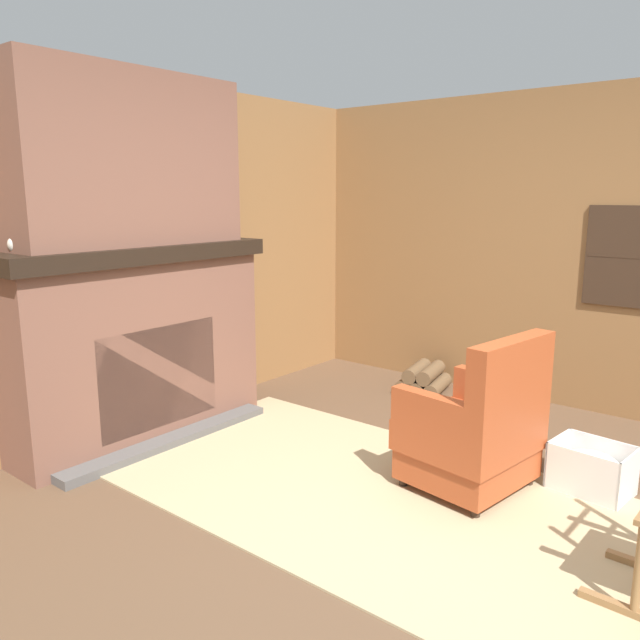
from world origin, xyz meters
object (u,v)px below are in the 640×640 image
(armchair, at_px, (475,432))
(firewood_stack, at_px, (424,379))
(storage_case, at_px, (209,229))
(oil_lamp_vase, at_px, (15,235))
(laundry_basket, at_px, (591,468))

(armchair, height_order, firewood_stack, armchair)
(armchair, distance_m, firewood_stack, 1.86)
(storage_case, bearing_deg, armchair, -0.13)
(armchair, xyz_separation_m, oil_lamp_vase, (-2.24, -1.47, 1.11))
(armchair, bearing_deg, oil_lamp_vase, 41.62)
(firewood_stack, height_order, storage_case, storage_case)
(firewood_stack, bearing_deg, armchair, -51.40)
(armchair, height_order, laundry_basket, armchair)
(laundry_basket, xyz_separation_m, oil_lamp_vase, (-2.78, -1.86, 1.31))
(firewood_stack, height_order, oil_lamp_vase, oil_lamp_vase)
(laundry_basket, height_order, oil_lamp_vase, oil_lamp_vase)
(oil_lamp_vase, relative_size, storage_case, 1.28)
(armchair, bearing_deg, laundry_basket, -135.69)
(firewood_stack, relative_size, laundry_basket, 1.15)
(storage_case, bearing_deg, laundry_basket, 7.97)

